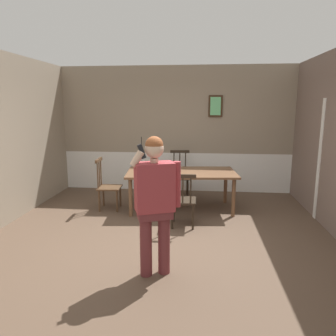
{
  "coord_description": "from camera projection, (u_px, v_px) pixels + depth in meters",
  "views": [
    {
      "loc": [
        0.59,
        -4.44,
        1.98
      ],
      "look_at": [
        0.15,
        -0.24,
        1.15
      ],
      "focal_mm": 34.08,
      "sensor_mm": 36.0,
      "label": 1
    }
  ],
  "objects": [
    {
      "name": "person_figure",
      "position": [
        155.0,
        197.0,
        3.63
      ],
      "size": [
        0.55,
        0.38,
        1.65
      ],
      "rotation": [
        0.0,
        0.0,
        3.5
      ],
      "color": "brown",
      "rests_on": "ground_plane"
    },
    {
      "name": "ground_plane",
      "position": [
        160.0,
        240.0,
        4.78
      ],
      "size": [
        6.43,
        6.43,
        0.0
      ],
      "primitive_type": "plane",
      "color": "brown"
    },
    {
      "name": "chair_by_doorway",
      "position": [
        108.0,
        186.0,
        6.11
      ],
      "size": [
        0.45,
        0.45,
        0.99
      ],
      "rotation": [
        0.0,
        0.0,
        4.78
      ],
      "color": "#513823",
      "rests_on": "ground_plane"
    },
    {
      "name": "dining_table",
      "position": [
        181.0,
        175.0,
        6.07
      ],
      "size": [
        2.14,
        1.23,
        0.74
      ],
      "rotation": [
        0.0,
        0.0,
        0.1
      ],
      "color": "brown",
      "rests_on": "ground_plane"
    },
    {
      "name": "chair_near_window",
      "position": [
        183.0,
        200.0,
        5.22
      ],
      "size": [
        0.42,
        0.42,
        0.92
      ],
      "rotation": [
        0.0,
        0.0,
        0.01
      ],
      "color": "#2D2319",
      "rests_on": "ground_plane"
    },
    {
      "name": "room_back_partition",
      "position": [
        176.0,
        132.0,
        7.37
      ],
      "size": [
        5.39,
        0.17,
        2.86
      ],
      "color": "gray",
      "rests_on": "ground_plane"
    },
    {
      "name": "chair_at_table_head",
      "position": [
        180.0,
        175.0,
        6.99
      ],
      "size": [
        0.46,
        0.46,
        1.01
      ],
      "rotation": [
        0.0,
        0.0,
        3.22
      ],
      "color": "#2D2319",
      "rests_on": "ground_plane"
    }
  ]
}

